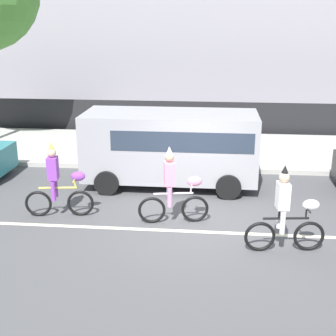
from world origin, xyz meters
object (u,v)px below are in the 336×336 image
(parade_cyclist_pink, at_px, (174,190))
(parade_cyclist_purple, at_px, (59,184))
(parked_van_grey, at_px, (173,143))
(parade_cyclist_zebra, at_px, (287,214))

(parade_cyclist_pink, bearing_deg, parade_cyclist_purple, 177.79)
(parade_cyclist_pink, xyz_separation_m, parked_van_grey, (-0.28, 2.71, 0.44))
(parade_cyclist_zebra, bearing_deg, parade_cyclist_purple, 165.90)
(parade_cyclist_zebra, bearing_deg, parked_van_grey, 124.90)
(parade_cyclist_purple, bearing_deg, parked_van_grey, 44.99)
(parade_cyclist_purple, height_order, parade_cyclist_pink, same)
(parade_cyclist_purple, xyz_separation_m, parade_cyclist_pink, (2.88, -0.11, 0.00))
(parked_van_grey, bearing_deg, parade_cyclist_pink, -84.19)
(parade_cyclist_purple, height_order, parked_van_grey, parked_van_grey)
(parade_cyclist_pink, distance_m, parade_cyclist_zebra, 2.77)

